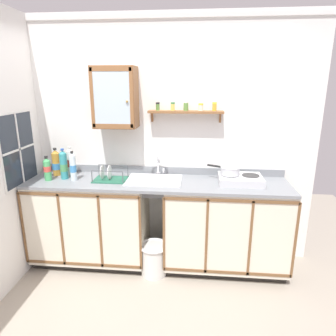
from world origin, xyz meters
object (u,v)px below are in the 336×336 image
saucepan (230,170)px  bottle_juice_amber_5 (56,163)px  bottle_detergent_teal_0 (64,165)px  bottle_soda_green_3 (47,169)px  hot_plate_stove (240,179)px  bottle_water_blue_2 (47,168)px  trash_bin (154,258)px  bottle_opaque_white_4 (71,162)px  bottle_water_clear_1 (73,167)px  sink (155,182)px  dish_rack (110,177)px  wall_cabinet (115,97)px

saucepan → bottle_juice_amber_5: bearing=178.1°
bottle_detergent_teal_0 → bottle_juice_amber_5: size_ratio=1.08×
bottle_soda_green_3 → hot_plate_stove: bearing=2.8°
bottle_water_blue_2 → bottle_soda_green_3: size_ratio=0.83×
saucepan → trash_bin: (-0.76, -0.24, -0.91)m
bottle_water_blue_2 → bottle_opaque_white_4: bottle_opaque_white_4 is taller
hot_plate_stove → saucepan: (-0.11, 0.03, 0.09)m
bottle_water_clear_1 → bottle_opaque_white_4: 0.18m
bottle_water_blue_2 → bottle_juice_amber_5: size_ratio=0.71×
trash_bin → sink: bearing=94.1°
hot_plate_stove → bottle_opaque_white_4: bottle_opaque_white_4 is taller
hot_plate_stove → bottle_opaque_white_4: 1.82m
dish_rack → trash_bin: dish_rack is taller
bottle_opaque_white_4 → trash_bin: bottle_opaque_white_4 is taller
dish_rack → bottle_water_blue_2: bearing=176.3°
bottle_water_clear_1 → wall_cabinet: wall_cabinet is taller
bottle_soda_green_3 → trash_bin: (1.12, -0.12, -0.91)m
wall_cabinet → trash_bin: size_ratio=1.80×
bottle_opaque_white_4 → dish_rack: (0.46, -0.12, -0.12)m
wall_cabinet → bottle_water_clear_1: bearing=-155.2°
bottle_water_blue_2 → bottle_juice_amber_5: bottle_juice_amber_5 is taller
bottle_water_blue_2 → wall_cabinet: (0.76, 0.11, 0.74)m
bottle_opaque_white_4 → wall_cabinet: wall_cabinet is taller
saucepan → bottle_soda_green_3: bearing=-176.2°
bottle_water_clear_1 → bottle_juice_amber_5: bottle_water_clear_1 is taller
hot_plate_stove → bottle_opaque_white_4: (-1.81, 0.09, 0.11)m
saucepan → dish_rack: saucepan is taller
dish_rack → bottle_detergent_teal_0: bearing=179.7°
hot_plate_stove → bottle_soda_green_3: 1.99m
bottle_water_clear_1 → bottle_juice_amber_5: size_ratio=1.03×
bottle_water_clear_1 → bottle_water_blue_2: 0.34m
bottle_water_clear_1 → dish_rack: size_ratio=0.91×
bottle_opaque_white_4 → sink: bearing=-4.4°
bottle_water_clear_1 → wall_cabinet: size_ratio=0.51×
hot_plate_stove → bottle_juice_amber_5: bottle_juice_amber_5 is taller
hot_plate_stove → bottle_detergent_teal_0: bottle_detergent_teal_0 is taller
bottle_detergent_teal_0 → bottle_water_blue_2: bottle_detergent_teal_0 is taller
bottle_soda_green_3 → dish_rack: (0.64, 0.07, -0.09)m
saucepan → dish_rack: (-1.24, -0.06, -0.09)m
bottle_opaque_white_4 → trash_bin: 1.37m
saucepan → bottle_water_clear_1: (-1.61, -0.10, 0.02)m
trash_bin → wall_cabinet: bearing=141.3°
bottle_water_blue_2 → bottle_water_clear_1: bearing=-14.3°
bottle_juice_amber_5 → trash_bin: 1.48m
bottle_soda_green_3 → bottle_opaque_white_4: (0.17, 0.19, 0.03)m
trash_bin → bottle_detergent_teal_0: bearing=169.2°
bottle_detergent_teal_0 → dish_rack: bearing=-0.3°
saucepan → bottle_detergent_teal_0: bearing=-178.1°
bottle_water_clear_1 → dish_rack: bearing=5.9°
bottle_juice_amber_5 → trash_bin: bearing=-15.2°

